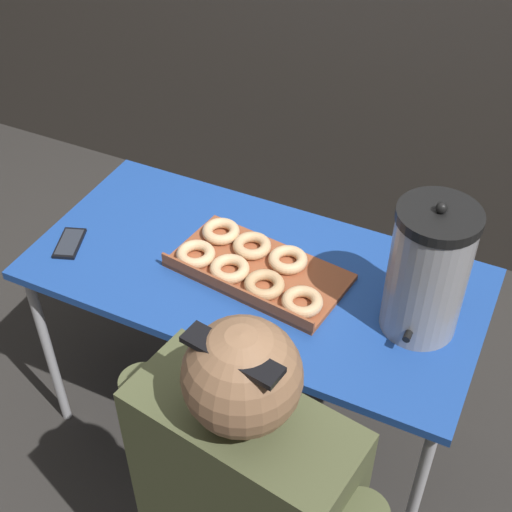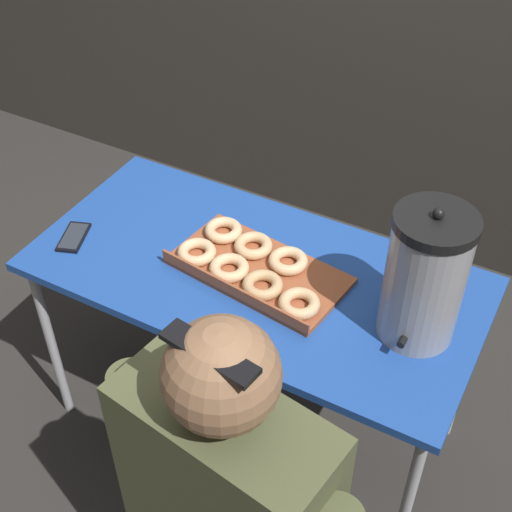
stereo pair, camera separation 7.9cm
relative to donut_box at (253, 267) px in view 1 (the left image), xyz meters
name	(u,v)px [view 1 (the left image)]	position (x,y,z in m)	size (l,w,h in m)	color
ground_plane	(255,419)	(0.00, 0.01, -0.76)	(12.00, 12.00, 0.00)	#2D2B28
folding_table	(255,284)	(0.00, 0.01, -0.07)	(1.34, 0.66, 0.74)	#1E479E
donut_box	(253,267)	(0.00, 0.00, 0.00)	(0.54, 0.33, 0.05)	brown
coffee_urn	(428,271)	(0.49, 0.01, 0.17)	(0.21, 0.24, 0.41)	#939399
cell_phone	(70,243)	(-0.56, -0.13, -0.02)	(0.11, 0.15, 0.01)	black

